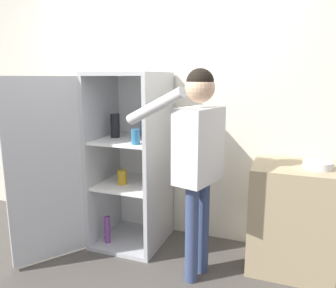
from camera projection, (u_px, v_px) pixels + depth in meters
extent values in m
plane|color=#4C4742|center=(116.00, 277.00, 2.64)|extent=(12.00, 12.00, 0.00)
cube|color=silver|center=(160.00, 108.00, 3.28)|extent=(7.00, 0.06, 2.55)
cube|color=#B7BABC|center=(132.00, 238.00, 3.24)|extent=(0.62, 0.66, 0.04)
cube|color=#B7BABC|center=(129.00, 74.00, 2.92)|extent=(0.62, 0.66, 0.04)
cube|color=white|center=(144.00, 153.00, 3.36)|extent=(0.62, 0.03, 1.56)
cube|color=#B7BABC|center=(104.00, 158.00, 3.18)|extent=(0.04, 0.66, 1.56)
cube|color=#B7BABC|center=(159.00, 163.00, 2.98)|extent=(0.04, 0.66, 1.56)
cube|color=white|center=(131.00, 183.00, 3.12)|extent=(0.55, 0.59, 0.02)
cube|color=white|center=(130.00, 140.00, 3.04)|extent=(0.55, 0.59, 0.02)
cube|color=#B7BABC|center=(45.00, 171.00, 2.73)|extent=(0.39, 0.54, 1.56)
cylinder|color=black|center=(158.00, 173.00, 3.17)|extent=(0.08, 0.08, 0.15)
cylinder|color=#723884|center=(107.00, 230.00, 3.10)|extent=(0.05, 0.05, 0.26)
cylinder|color=black|center=(115.00, 126.00, 3.09)|extent=(0.09, 0.09, 0.22)
cylinder|color=teal|center=(145.00, 123.00, 3.17)|extent=(0.09, 0.09, 0.25)
cylinder|color=teal|center=(136.00, 137.00, 2.77)|extent=(0.07, 0.07, 0.13)
cylinder|color=#723884|center=(147.00, 173.00, 3.14)|extent=(0.07, 0.07, 0.16)
cylinder|color=#B78C1E|center=(122.00, 177.00, 3.06)|extent=(0.09, 0.09, 0.14)
cylinder|color=#384770|center=(192.00, 233.00, 2.52)|extent=(0.10, 0.10, 0.80)
cylinder|color=#384770|center=(203.00, 226.00, 2.65)|extent=(0.10, 0.10, 0.80)
cube|color=silver|center=(199.00, 145.00, 2.45)|extent=(0.33, 0.45, 0.57)
sphere|color=#DBAD89|center=(200.00, 88.00, 2.37)|extent=(0.22, 0.22, 0.22)
sphere|color=black|center=(200.00, 82.00, 2.36)|extent=(0.20, 0.20, 0.20)
cylinder|color=silver|center=(155.00, 107.00, 2.35)|extent=(0.52, 0.22, 0.30)
cylinder|color=silver|center=(213.00, 144.00, 2.64)|extent=(0.08, 0.08, 0.53)
cube|color=tan|center=(292.00, 218.00, 2.70)|extent=(0.66, 0.56, 0.89)
cylinder|color=white|center=(318.00, 165.00, 2.53)|extent=(0.22, 0.22, 0.06)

